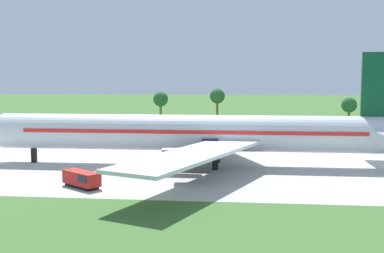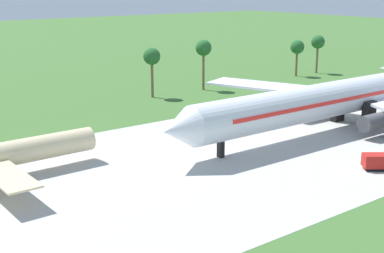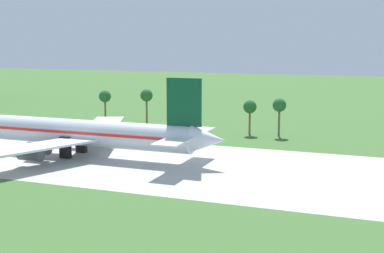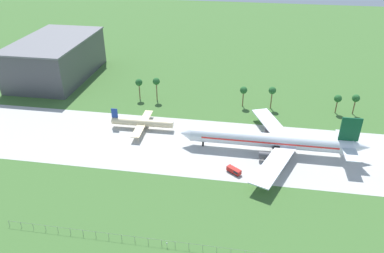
# 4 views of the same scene
# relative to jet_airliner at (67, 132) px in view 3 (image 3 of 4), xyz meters

# --- Properties ---
(jet_airliner) EXTENTS (74.39, 60.48, 17.86)m
(jet_airliner) POSITION_rel_jet_airliner_xyz_m (0.00, 0.00, 0.00)
(jet_airliner) COLOR silver
(jet_airliner) RESTS_ON ground_plane
(palm_tree_row) EXTENTS (109.34, 3.60, 12.23)m
(palm_tree_row) POSITION_rel_jet_airliner_xyz_m (-11.33, 39.92, 3.51)
(palm_tree_row) COLOR brown
(palm_tree_row) RESTS_ON ground_plane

